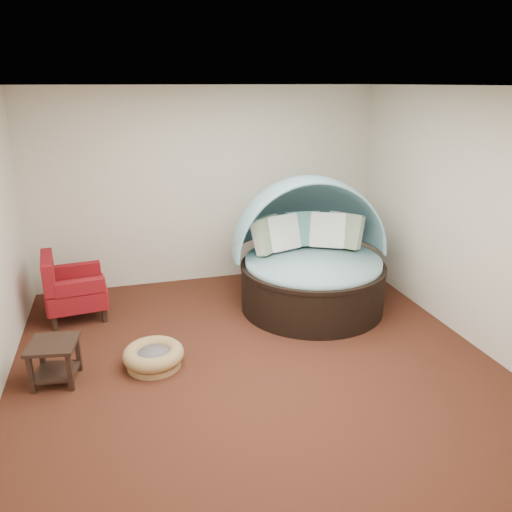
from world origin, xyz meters
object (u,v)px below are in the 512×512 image
object	(u,v)px
canopy_daybed	(311,248)
red_armchair	(71,288)
pet_basket	(154,356)
side_table	(54,357)

from	to	relation	value
canopy_daybed	red_armchair	bearing A→B (deg)	176.47
canopy_daybed	pet_basket	bearing A→B (deg)	-149.81
pet_basket	red_armchair	world-z (taller)	red_armchair
canopy_daybed	red_armchair	size ratio (longest dim) A/B	2.48
side_table	canopy_daybed	bearing A→B (deg)	18.82
pet_basket	side_table	distance (m)	0.97
red_armchair	side_table	bearing A→B (deg)	-99.04
pet_basket	red_armchair	xyz separation A→B (m)	(-0.88, 1.46, 0.28)
canopy_daybed	side_table	distance (m)	3.31
red_armchair	canopy_daybed	bearing A→B (deg)	-14.33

